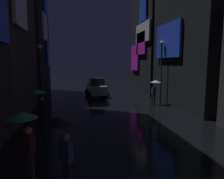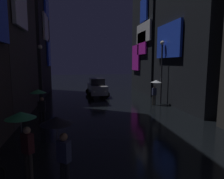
# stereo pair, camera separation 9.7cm
# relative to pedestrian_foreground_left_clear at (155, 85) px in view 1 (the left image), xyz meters

# --- Properties ---
(building_left_far) EXTENTS (4.25, 7.89, 16.47)m
(building_left_far) POSITION_rel_pedestrian_foreground_left_clear_xyz_m (-11.81, 7.96, 6.57)
(building_left_far) COLOR black
(building_left_far) RESTS_ON ground
(building_right_far) EXTENTS (4.25, 7.36, 12.06)m
(building_right_far) POSITION_rel_pedestrian_foreground_left_clear_xyz_m (3.13, 7.68, 4.37)
(building_right_far) COLOR black
(building_right_far) RESTS_ON ground
(pedestrian_foreground_left_clear) EXTENTS (0.90, 0.90, 2.12)m
(pedestrian_foreground_left_clear) POSITION_rel_pedestrian_foreground_left_clear_xyz_m (0.00, 0.00, 0.00)
(pedestrian_foreground_left_clear) COLOR #38332D
(pedestrian_foreground_left_clear) RESTS_ON ground
(pedestrian_midstreet_centre_black) EXTENTS (0.90, 0.90, 2.12)m
(pedestrian_midstreet_centre_black) POSITION_rel_pedestrian_foreground_left_clear_xyz_m (-7.10, -10.38, 0.00)
(pedestrian_midstreet_centre_black) COLOR black
(pedestrian_midstreet_centre_black) RESTS_ON ground
(pedestrian_midstreet_left_green) EXTENTS (0.90, 0.90, 2.12)m
(pedestrian_midstreet_left_green) POSITION_rel_pedestrian_foreground_left_clear_xyz_m (-8.21, -9.63, 0.00)
(pedestrian_midstreet_left_green) COLOR #38332D
(pedestrian_midstreet_left_green) RESTS_ON ground
(pedestrian_near_crossing_green) EXTENTS (0.90, 0.90, 2.12)m
(pedestrian_near_crossing_green) POSITION_rel_pedestrian_foreground_left_clear_xyz_m (-8.63, -4.37, 0.00)
(pedestrian_near_crossing_green) COLOR black
(pedestrian_near_crossing_green) RESTS_ON ground
(car_distant) EXTENTS (2.35, 4.20, 1.92)m
(car_distant) POSITION_rel_pedestrian_foreground_left_clear_xyz_m (-4.38, 5.51, -0.74)
(car_distant) COLOR #99999E
(car_distant) RESTS_ON ground
(streetlamp_left_far) EXTENTS (0.36, 0.36, 4.99)m
(streetlamp_left_far) POSITION_rel_pedestrian_foreground_left_clear_xyz_m (-9.33, 1.01, 1.49)
(streetlamp_left_far) COLOR #2D2D33
(streetlamp_left_far) RESTS_ON ground
(streetlamp_right_far) EXTENTS (0.36, 0.36, 5.42)m
(streetlamp_right_far) POSITION_rel_pedestrian_foreground_left_clear_xyz_m (0.67, 0.38, 1.73)
(streetlamp_right_far) COLOR #2D2D33
(streetlamp_right_far) RESTS_ON ground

